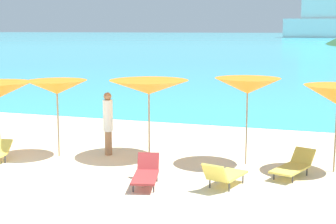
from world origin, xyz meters
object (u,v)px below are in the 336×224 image
at_px(lounge_chair_8, 146,173).
at_px(umbrella_4, 57,87).
at_px(lounge_chair_2, 294,166).
at_px(umbrella_5, 149,87).
at_px(lounge_chair_5, 224,175).
at_px(beachgoer_1, 108,121).
at_px(umbrella_6, 248,86).

bearing_deg(lounge_chair_8, umbrella_4, 137.69).
height_order(umbrella_4, lounge_chair_2, umbrella_4).
xyz_separation_m(lounge_chair_2, lounge_chair_8, (-3.26, -1.89, 0.01)).
distance_m(umbrella_5, lounge_chair_8, 3.22).
distance_m(lounge_chair_5, lounge_chair_8, 1.84).
relative_size(umbrella_5, beachgoer_1, 1.35).
distance_m(umbrella_6, lounge_chair_2, 2.44).
xyz_separation_m(umbrella_6, lounge_chair_5, (-0.11, -2.23, -1.85)).
height_order(umbrella_5, umbrella_6, umbrella_6).
bearing_deg(lounge_chair_8, lounge_chair_2, 15.13).
bearing_deg(lounge_chair_5, umbrella_4, -0.36).
bearing_deg(umbrella_6, umbrella_4, -170.72).
xyz_separation_m(umbrella_5, beachgoer_1, (-1.23, -0.15, -1.03)).
bearing_deg(umbrella_4, lounge_chair_2, 1.11).
xyz_separation_m(umbrella_4, lounge_chair_5, (5.21, -1.36, -1.71)).
height_order(umbrella_4, umbrella_5, umbrella_5).
bearing_deg(lounge_chair_5, umbrella_6, -78.55).
xyz_separation_m(umbrella_4, lounge_chair_8, (3.41, -1.76, -1.74)).
distance_m(umbrella_5, beachgoer_1, 1.61).
bearing_deg(lounge_chair_8, lounge_chair_5, -2.34).
xyz_separation_m(umbrella_6, lounge_chair_8, (-1.91, -2.63, -1.88)).
bearing_deg(lounge_chair_2, lounge_chair_8, -130.47).
distance_m(umbrella_5, lounge_chair_5, 3.85).
relative_size(umbrella_5, umbrella_6, 1.06).
bearing_deg(umbrella_6, lounge_chair_2, -28.70).
distance_m(umbrella_4, lounge_chair_8, 4.21).
bearing_deg(umbrella_5, lounge_chair_2, -8.97).
xyz_separation_m(umbrella_4, umbrella_5, (2.52, 0.78, 0.01)).
bearing_deg(beachgoer_1, lounge_chair_2, 90.28).
bearing_deg(lounge_chair_2, beachgoer_1, -165.92).
relative_size(lounge_chair_2, lounge_chair_8, 1.08).
relative_size(umbrella_4, lounge_chair_8, 1.45).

